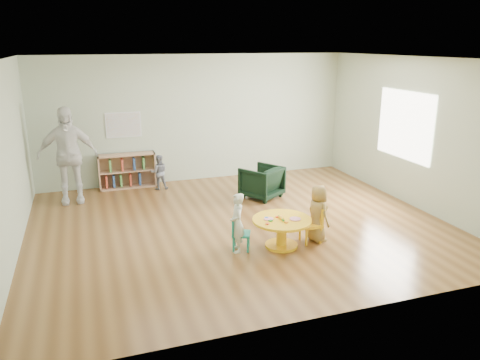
{
  "coord_description": "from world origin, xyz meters",
  "views": [
    {
      "loc": [
        -2.41,
        -7.17,
        3.05
      ],
      "look_at": [
        -0.09,
        -0.3,
        0.9
      ],
      "focal_mm": 35.0,
      "sensor_mm": 36.0,
      "label": 1
    }
  ],
  "objects_px": {
    "activity_table": "(282,227)",
    "kid_chair_right": "(313,223)",
    "child_right": "(318,213)",
    "armchair": "(262,182)",
    "adult_caretaker": "(68,155)",
    "kid_chair_left": "(239,233)",
    "bookshelf": "(127,171)",
    "child_left": "(237,223)",
    "toddler": "(159,172)"
  },
  "relations": [
    {
      "from": "activity_table",
      "to": "kid_chair_right",
      "type": "xyz_separation_m",
      "value": [
        0.55,
        0.03,
        -0.01
      ]
    },
    {
      "from": "activity_table",
      "to": "child_right",
      "type": "bearing_deg",
      "value": 2.68
    },
    {
      "from": "child_right",
      "to": "kid_chair_right",
      "type": "bearing_deg",
      "value": 82.0
    },
    {
      "from": "armchair",
      "to": "adult_caretaker",
      "type": "distance_m",
      "value": 3.83
    },
    {
      "from": "kid_chair_left",
      "to": "kid_chair_right",
      "type": "height_order",
      "value": "kid_chair_right"
    },
    {
      "from": "activity_table",
      "to": "kid_chair_right",
      "type": "height_order",
      "value": "kid_chair_right"
    },
    {
      "from": "activity_table",
      "to": "kid_chair_left",
      "type": "bearing_deg",
      "value": 169.6
    },
    {
      "from": "bookshelf",
      "to": "child_right",
      "type": "bearing_deg",
      "value": -56.52
    },
    {
      "from": "bookshelf",
      "to": "child_left",
      "type": "bearing_deg",
      "value": -72.08
    },
    {
      "from": "child_left",
      "to": "child_right",
      "type": "height_order",
      "value": "child_right"
    },
    {
      "from": "armchair",
      "to": "adult_caretaker",
      "type": "bearing_deg",
      "value": -47.17
    },
    {
      "from": "armchair",
      "to": "child_left",
      "type": "distance_m",
      "value": 2.6
    },
    {
      "from": "activity_table",
      "to": "adult_caretaker",
      "type": "height_order",
      "value": "adult_caretaker"
    },
    {
      "from": "armchair",
      "to": "child_right",
      "type": "xyz_separation_m",
      "value": [
        0.05,
        -2.29,
        0.13
      ]
    },
    {
      "from": "toddler",
      "to": "adult_caretaker",
      "type": "height_order",
      "value": "adult_caretaker"
    },
    {
      "from": "bookshelf",
      "to": "armchair",
      "type": "height_order",
      "value": "bookshelf"
    },
    {
      "from": "armchair",
      "to": "child_left",
      "type": "bearing_deg",
      "value": 28.0
    },
    {
      "from": "child_right",
      "to": "toddler",
      "type": "height_order",
      "value": "child_right"
    },
    {
      "from": "adult_caretaker",
      "to": "kid_chair_left",
      "type": "bearing_deg",
      "value": -52.36
    },
    {
      "from": "bookshelf",
      "to": "toddler",
      "type": "relative_size",
      "value": 1.6
    },
    {
      "from": "child_left",
      "to": "adult_caretaker",
      "type": "height_order",
      "value": "adult_caretaker"
    },
    {
      "from": "bookshelf",
      "to": "adult_caretaker",
      "type": "distance_m",
      "value": 1.43
    },
    {
      "from": "bookshelf",
      "to": "adult_caretaker",
      "type": "bearing_deg",
      "value": -150.38
    },
    {
      "from": "activity_table",
      "to": "child_left",
      "type": "xyz_separation_m",
      "value": [
        -0.7,
        0.06,
        0.14
      ]
    },
    {
      "from": "kid_chair_left",
      "to": "child_left",
      "type": "bearing_deg",
      "value": -14.23
    },
    {
      "from": "activity_table",
      "to": "kid_chair_right",
      "type": "distance_m",
      "value": 0.55
    },
    {
      "from": "child_right",
      "to": "activity_table",
      "type": "bearing_deg",
      "value": 82.13
    },
    {
      "from": "kid_chair_left",
      "to": "bookshelf",
      "type": "distance_m",
      "value": 4.01
    },
    {
      "from": "child_right",
      "to": "toddler",
      "type": "relative_size",
      "value": 1.22
    },
    {
      "from": "activity_table",
      "to": "armchair",
      "type": "height_order",
      "value": "armchair"
    },
    {
      "from": "kid_chair_right",
      "to": "armchair",
      "type": "distance_m",
      "value": 2.3
    },
    {
      "from": "toddler",
      "to": "child_right",
      "type": "bearing_deg",
      "value": 124.44
    },
    {
      "from": "bookshelf",
      "to": "toddler",
      "type": "xyz_separation_m",
      "value": [
        0.64,
        -0.37,
        0.01
      ]
    },
    {
      "from": "kid_chair_right",
      "to": "child_left",
      "type": "bearing_deg",
      "value": 89.97
    },
    {
      "from": "adult_caretaker",
      "to": "armchair",
      "type": "bearing_deg",
      "value": -14.54
    },
    {
      "from": "kid_chair_right",
      "to": "child_left",
      "type": "height_order",
      "value": "child_left"
    },
    {
      "from": "kid_chair_left",
      "to": "child_left",
      "type": "xyz_separation_m",
      "value": [
        -0.04,
        -0.06,
        0.19
      ]
    },
    {
      "from": "armchair",
      "to": "toddler",
      "type": "relative_size",
      "value": 0.96
    },
    {
      "from": "activity_table",
      "to": "child_left",
      "type": "relative_size",
      "value": 1.0
    },
    {
      "from": "bookshelf",
      "to": "adult_caretaker",
      "type": "relative_size",
      "value": 0.63
    },
    {
      "from": "child_left",
      "to": "armchair",
      "type": "bearing_deg",
      "value": 160.52
    },
    {
      "from": "kid_chair_left",
      "to": "kid_chair_right",
      "type": "distance_m",
      "value": 1.21
    },
    {
      "from": "kid_chair_left",
      "to": "child_left",
      "type": "relative_size",
      "value": 0.55
    },
    {
      "from": "kid_chair_left",
      "to": "bookshelf",
      "type": "relative_size",
      "value": 0.42
    },
    {
      "from": "bookshelf",
      "to": "child_left",
      "type": "relative_size",
      "value": 1.32
    },
    {
      "from": "kid_chair_right",
      "to": "child_left",
      "type": "distance_m",
      "value": 1.26
    },
    {
      "from": "child_right",
      "to": "toddler",
      "type": "xyz_separation_m",
      "value": [
        -1.93,
        3.52,
        -0.08
      ]
    },
    {
      "from": "kid_chair_right",
      "to": "kid_chair_left",
      "type": "bearing_deg",
      "value": 87.21
    },
    {
      "from": "activity_table",
      "to": "bookshelf",
      "type": "distance_m",
      "value": 4.38
    },
    {
      "from": "kid_chair_left",
      "to": "child_left",
      "type": "distance_m",
      "value": 0.2
    }
  ]
}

